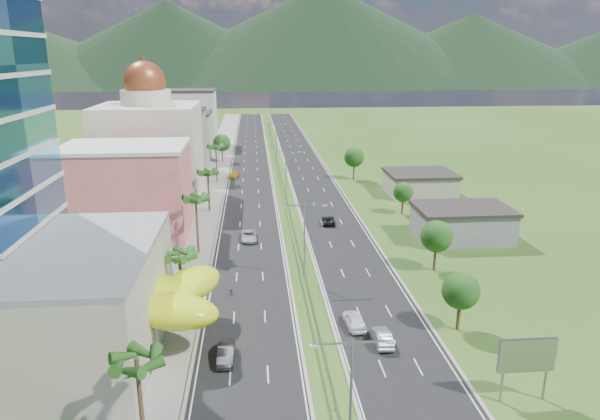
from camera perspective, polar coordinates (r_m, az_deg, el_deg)
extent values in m
plane|color=#2D5119|center=(65.23, 1.31, -11.09)|extent=(500.00, 500.00, 0.00)
cube|color=black|center=(150.54, -5.30, 4.80)|extent=(11.00, 260.00, 0.04)
cube|color=black|center=(151.19, 0.41, 4.92)|extent=(11.00, 260.00, 0.04)
cube|color=gray|center=(150.89, -8.92, 4.71)|extent=(7.00, 260.00, 0.12)
cube|color=gray|center=(132.97, -2.08, 3.58)|extent=(0.08, 216.00, 0.28)
cube|color=gray|center=(233.49, -3.41, 9.05)|extent=(0.10, 0.12, 0.70)
cylinder|color=gray|center=(41.28, 5.41, -20.28)|extent=(0.20, 0.20, 11.00)
cube|color=gray|center=(38.14, 3.44, -14.05)|extent=(2.88, 0.12, 0.12)
cube|color=gray|center=(38.63, 7.79, -13.76)|extent=(2.88, 0.12, 0.12)
cube|color=silver|center=(38.04, 1.47, -14.28)|extent=(0.60, 0.25, 0.18)
cube|color=silver|center=(38.96, 9.68, -13.74)|extent=(0.60, 0.25, 0.18)
cylinder|color=gray|center=(72.14, 0.47, -3.55)|extent=(0.20, 0.20, 11.00)
cube|color=gray|center=(70.39, -0.68, 0.48)|extent=(2.88, 0.12, 0.12)
cube|color=gray|center=(70.66, 1.65, 0.53)|extent=(2.88, 0.12, 0.12)
cube|color=silver|center=(70.34, -1.72, 0.37)|extent=(0.60, 0.25, 0.18)
cube|color=silver|center=(70.84, 2.67, 0.48)|extent=(0.60, 0.25, 0.18)
cylinder|color=gray|center=(110.47, -1.51, 3.52)|extent=(0.20, 0.20, 11.00)
cube|color=gray|center=(109.34, -2.29, 6.21)|extent=(2.88, 0.12, 0.12)
cube|color=gray|center=(109.51, -0.77, 6.24)|extent=(2.88, 0.12, 0.12)
cube|color=silver|center=(109.30, -2.96, 6.15)|extent=(0.60, 0.25, 0.18)
cube|color=silver|center=(109.63, -0.10, 6.20)|extent=(0.60, 0.25, 0.18)
cylinder|color=gray|center=(154.61, -2.55, 7.22)|extent=(0.20, 0.20, 11.00)
cube|color=gray|center=(153.80, -3.12, 9.16)|extent=(2.88, 0.12, 0.12)
cube|color=gray|center=(153.92, -2.04, 9.18)|extent=(2.88, 0.12, 0.12)
cube|color=silver|center=(153.78, -3.60, 9.12)|extent=(0.60, 0.25, 0.18)
cube|color=silver|center=(154.01, -1.55, 9.15)|extent=(0.60, 0.25, 0.18)
cylinder|color=gray|center=(199.13, -3.14, 9.28)|extent=(0.20, 0.20, 11.00)
cube|color=gray|center=(198.51, -3.59, 10.79)|extent=(2.88, 0.12, 0.12)
cube|color=gray|center=(198.60, -2.74, 10.80)|extent=(2.88, 0.12, 0.12)
cube|color=silver|center=(198.49, -3.96, 10.75)|extent=(0.60, 0.25, 0.18)
cube|color=silver|center=(198.67, -2.36, 10.78)|extent=(0.60, 0.25, 0.18)
cube|color=#A59888|center=(62.51, -28.95, -8.98)|extent=(30.00, 24.00, 11.00)
cylinder|color=gray|center=(64.62, -20.51, -10.51)|extent=(0.50, 0.50, 4.00)
cylinder|color=gray|center=(58.74, -15.03, -12.81)|extent=(0.50, 0.50, 4.00)
cylinder|color=gray|center=(57.06, -19.62, -14.17)|extent=(0.50, 0.50, 4.00)
cylinder|color=gray|center=(62.79, -12.45, -10.62)|extent=(0.50, 0.50, 4.00)
cube|color=#D75865|center=(94.78, -17.97, 1.78)|extent=(20.00, 15.00, 15.00)
cube|color=beige|center=(116.28, -15.66, 5.83)|extent=(20.00, 20.00, 20.00)
cylinder|color=beige|center=(114.86, -16.11, 11.48)|extent=(10.00, 10.00, 3.00)
sphere|color=brown|center=(114.67, -16.23, 12.97)|extent=(8.40, 8.40, 8.40)
cube|color=gray|center=(140.76, -13.41, 6.92)|extent=(16.00, 15.00, 16.00)
cube|color=#A59888|center=(162.53, -12.31, 7.67)|extent=(16.00, 15.00, 13.00)
cube|color=silver|center=(184.85, -11.50, 9.52)|extent=(16.00, 15.00, 18.00)
cylinder|color=gray|center=(53.25, 20.70, -17.16)|extent=(0.24, 0.24, 3.20)
cylinder|color=gray|center=(54.99, 24.62, -16.49)|extent=(0.24, 0.24, 3.20)
cube|color=#D85919|center=(52.57, 23.06, -14.07)|extent=(5.20, 0.35, 3.20)
cube|color=gray|center=(93.59, 16.89, -1.49)|extent=(15.00, 10.00, 5.00)
cube|color=#A59888|center=(121.53, 12.63, 2.72)|extent=(14.00, 12.00, 4.40)
cylinder|color=#47301C|center=(44.83, -16.58, -19.61)|extent=(0.36, 0.36, 8.50)
cylinder|color=#47301C|center=(65.69, -12.55, -7.68)|extent=(0.36, 0.36, 7.50)
cylinder|color=#47301C|center=(84.00, -10.91, -1.66)|extent=(0.36, 0.36, 9.00)
cylinder|color=#47301C|center=(106.15, -9.72, 1.92)|extent=(0.36, 0.36, 8.00)
cylinder|color=#47301C|center=(130.38, -8.89, 4.83)|extent=(0.36, 0.36, 8.80)
cylinder|color=#47301C|center=(155.25, -8.29, 5.97)|extent=(0.40, 0.40, 4.90)
sphere|color=#25551A|center=(154.72, -8.34, 7.11)|extent=(4.90, 4.90, 4.90)
cylinder|color=#47301C|center=(63.62, 16.57, -10.46)|extent=(0.40, 0.40, 4.20)
sphere|color=#25551A|center=(62.48, 16.77, -8.24)|extent=(4.20, 4.20, 4.20)
cylinder|color=#47301C|center=(79.09, 14.21, -4.73)|extent=(0.40, 0.40, 4.55)
sphere|color=#25551A|center=(78.11, 14.36, -2.73)|extent=(4.55, 4.55, 4.55)
cylinder|color=#47301C|center=(105.42, 10.88, 0.59)|extent=(0.40, 0.40, 3.85)
sphere|color=#25551A|center=(104.79, 10.95, 1.89)|extent=(3.85, 3.85, 3.85)
cylinder|color=#47301C|center=(132.75, 5.76, 4.29)|extent=(0.40, 0.40, 4.90)
sphere|color=#25551A|center=(132.13, 5.80, 5.62)|extent=(4.90, 4.90, 4.90)
imported|color=black|center=(56.70, -7.89, -14.87)|extent=(1.76, 4.81, 1.57)
imported|color=#B4B6BD|center=(89.70, -5.48, -2.76)|extent=(2.50, 5.36, 1.48)
imported|color=gold|center=(135.75, -7.04, 3.77)|extent=(2.61, 4.92, 1.36)
imported|color=white|center=(62.48, 5.81, -11.59)|extent=(2.30, 5.01, 1.66)
imported|color=#97999E|center=(59.62, 8.79, -13.25)|extent=(1.81, 4.75, 1.55)
imported|color=black|center=(97.95, 3.04, -1.09)|extent=(2.61, 4.99, 1.34)
imported|color=black|center=(70.54, -7.35, -8.50)|extent=(0.65, 1.72, 1.07)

